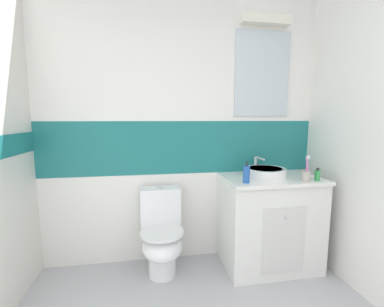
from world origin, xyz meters
name	(u,v)px	position (x,y,z in m)	size (l,w,h in m)	color
wall_back_tiled	(183,130)	(0.01, 2.45, 1.26)	(3.20, 0.20, 2.50)	white
vanity_cabinet	(269,221)	(0.77, 2.13, 0.43)	(0.86, 0.57, 0.85)	white
sink_basin	(265,172)	(0.72, 2.13, 0.89)	(0.37, 0.41, 0.16)	white
toilet	(162,235)	(-0.22, 2.15, 0.36)	(0.37, 0.50, 0.76)	white
toothbrush_cup	(306,175)	(0.98, 1.92, 0.90)	(0.07, 0.07, 0.22)	#B2ADA3
soap_dispenser	(246,174)	(0.47, 1.95, 0.92)	(0.06, 0.06, 0.18)	#2659B2
perfume_flask_small	(317,175)	(1.09, 1.92, 0.90)	(0.04, 0.03, 0.11)	green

